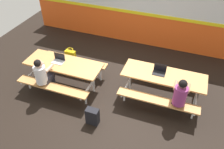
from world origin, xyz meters
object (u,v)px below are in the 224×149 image
(laptop_silver, at_px, (59,60))
(backpack_dark, at_px, (93,116))
(picnic_table_left, at_px, (64,68))
(tote_bag_bright, at_px, (71,55))
(student_nearer, at_px, (43,74))
(laptop_dark, at_px, (159,71))
(student_further, at_px, (180,95))
(picnic_table_right, at_px, (163,80))

(laptop_silver, height_order, backpack_dark, laptop_silver)
(picnic_table_left, relative_size, tote_bag_bright, 4.89)
(student_nearer, height_order, laptop_silver, student_nearer)
(laptop_dark, relative_size, tote_bag_bright, 0.75)
(backpack_dark, bearing_deg, student_further, 26.81)
(student_nearer, bearing_deg, student_further, 7.96)
(picnic_table_left, distance_m, student_further, 3.11)
(laptop_silver, xyz_separation_m, laptop_dark, (2.65, 0.47, 0.00))
(student_nearer, distance_m, laptop_dark, 2.97)
(student_further, bearing_deg, picnic_table_right, 130.65)
(laptop_silver, distance_m, tote_bag_bright, 1.24)
(laptop_dark, height_order, backpack_dark, laptop_dark)
(backpack_dark, relative_size, tote_bag_bright, 1.02)
(picnic_table_right, relative_size, laptop_silver, 6.54)
(picnic_table_left, relative_size, student_further, 1.74)
(picnic_table_left, distance_m, student_nearer, 0.63)
(student_further, height_order, laptop_silver, student_further)
(picnic_table_left, bearing_deg, picnic_table_right, 10.09)
(student_nearer, relative_size, tote_bag_bright, 2.81)
(student_further, bearing_deg, tote_bag_bright, 161.65)
(picnic_table_left, bearing_deg, tote_bag_bright, 111.92)
(backpack_dark, bearing_deg, picnic_table_left, 142.23)
(student_further, distance_m, backpack_dark, 2.09)
(student_further, relative_size, laptop_dark, 3.76)
(laptop_silver, xyz_separation_m, backpack_dark, (1.44, -1.04, -0.57))
(picnic_table_left, bearing_deg, student_nearer, -116.07)
(student_further, relative_size, tote_bag_bright, 2.81)
(picnic_table_right, relative_size, student_nearer, 1.74)
(tote_bag_bright, bearing_deg, picnic_table_right, -11.46)
(picnic_table_right, height_order, backpack_dark, picnic_table_right)
(picnic_table_left, relative_size, picnic_table_right, 1.00)
(picnic_table_left, distance_m, tote_bag_bright, 1.24)
(picnic_table_right, xyz_separation_m, backpack_dark, (-1.34, -1.47, -0.36))
(picnic_table_right, xyz_separation_m, student_further, (0.48, -0.55, 0.13))
(student_nearer, height_order, laptop_dark, student_nearer)
(picnic_table_right, height_order, tote_bag_bright, picnic_table_right)
(student_nearer, relative_size, backpack_dark, 2.74)
(student_further, bearing_deg, laptop_dark, 135.97)
(picnic_table_left, height_order, laptop_silver, laptop_silver)
(student_nearer, bearing_deg, picnic_table_left, 63.93)
(student_nearer, bearing_deg, laptop_dark, 21.00)
(student_further, distance_m, laptop_silver, 3.26)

